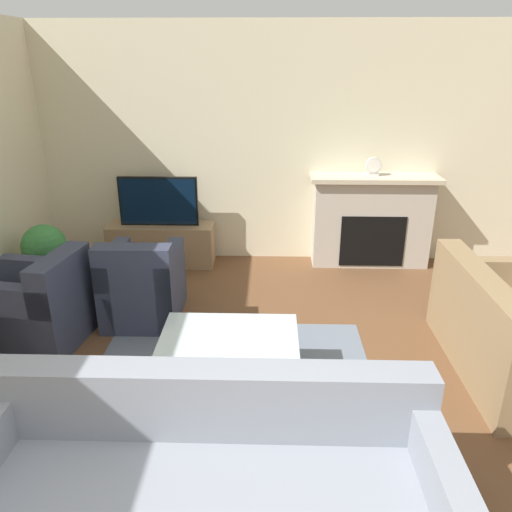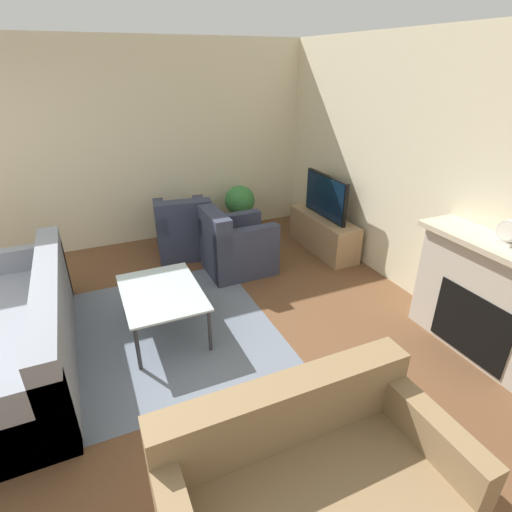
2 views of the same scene
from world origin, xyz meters
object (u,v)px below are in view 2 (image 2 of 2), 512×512
object	(u,v)px
couch_sectional	(19,338)
armchair_accent	(236,249)
couch_loveseat	(309,493)
potted_plant	(240,204)
mantel_clock	(509,232)
coffee_table	(162,295)
armchair_by_window	(183,232)
tv	(326,196)

from	to	relation	value
couch_sectional	armchair_accent	bearing A→B (deg)	110.76
couch_loveseat	potted_plant	bearing A→B (deg)	73.01
armchair_accent	mantel_clock	world-z (taller)	mantel_clock
potted_plant	coffee_table	bearing A→B (deg)	-38.59
couch_loveseat	armchair_by_window	bearing A→B (deg)	85.33
armchair_accent	mantel_clock	bearing A→B (deg)	-149.34
tv	couch_sectional	size ratio (longest dim) A/B	0.39
tv	armchair_accent	distance (m)	1.42
mantel_clock	couch_loveseat	bearing A→B (deg)	-72.00
coffee_table	tv	bearing A→B (deg)	112.29
couch_sectional	mantel_clock	bearing A→B (deg)	68.83
coffee_table	mantel_clock	world-z (taller)	mantel_clock
tv	armchair_accent	xyz separation A→B (m)	(0.10, -1.34, -0.47)
couch_sectional	armchair_by_window	xyz separation A→B (m)	(-1.70, 1.87, 0.01)
armchair_by_window	potted_plant	bearing A→B (deg)	-154.52
mantel_clock	tv	bearing A→B (deg)	-177.76
couch_sectional	mantel_clock	xyz separation A→B (m)	(1.45, 3.76, 0.89)
couch_loveseat	armchair_by_window	xyz separation A→B (m)	(-3.87, 0.32, 0.01)
armchair_accent	couch_sectional	bearing A→B (deg)	109.93
couch_loveseat	mantel_clock	distance (m)	2.48
tv	potted_plant	xyz separation A→B (m)	(-1.01, -0.83, -0.30)
tv	armchair_by_window	bearing A→B (deg)	-111.67
couch_sectional	armchair_accent	distance (m)	2.49
potted_plant	mantel_clock	size ratio (longest dim) A/B	3.65
tv	armchair_by_window	size ratio (longest dim) A/B	0.97
couch_loveseat	potted_plant	xyz separation A→B (m)	(-4.17, 1.27, 0.19)
tv	armchair_by_window	xyz separation A→B (m)	(-0.71, -1.79, -0.47)
armchair_by_window	couch_loveseat	bearing A→B (deg)	93.46
couch_loveseat	potted_plant	world-z (taller)	couch_loveseat
tv	couch_sectional	distance (m)	3.82
armchair_accent	potted_plant	bearing A→B (deg)	-25.04
coffee_table	mantel_clock	xyz separation A→B (m)	(1.44, 2.53, 0.76)
potted_plant	armchair_by_window	bearing A→B (deg)	-72.65
mantel_clock	coffee_table	bearing A→B (deg)	-119.65
coffee_table	couch_sectional	bearing A→B (deg)	-90.61
tv	potted_plant	size ratio (longest dim) A/B	1.21
couch_loveseat	coffee_table	bearing A→B (deg)	98.72
tv	couch_sectional	xyz separation A→B (m)	(0.99, -3.66, -0.49)
tv	couch_sectional	world-z (taller)	tv
couch_loveseat	armchair_by_window	world-z (taller)	same
tv	mantel_clock	size ratio (longest dim) A/B	4.42
potted_plant	mantel_clock	world-z (taller)	mantel_clock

